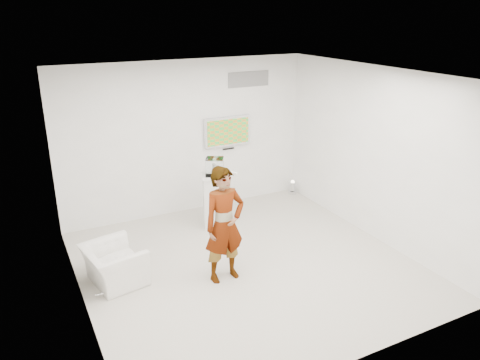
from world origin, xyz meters
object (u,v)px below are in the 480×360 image
(person, at_px, (224,225))
(pedestal, at_px, (215,200))
(floor_uplight, at_px, (292,187))
(armchair, at_px, (114,265))
(tv, at_px, (227,131))

(person, xyz_separation_m, pedestal, (0.64, 1.75, -0.38))
(pedestal, relative_size, floor_uplight, 3.40)
(armchair, xyz_separation_m, pedestal, (2.16, 1.11, 0.22))
(tv, relative_size, pedestal, 0.99)
(armchair, height_order, pedestal, pedestal)
(armchair, distance_m, pedestal, 2.44)
(armchair, distance_m, floor_uplight, 4.70)
(person, relative_size, floor_uplight, 5.98)
(tv, bearing_deg, person, -116.65)
(person, xyz_separation_m, armchair, (-1.52, 0.65, -0.60))
(tv, xyz_separation_m, armchair, (-2.84, -1.98, -1.26))
(tv, height_order, person, tv)
(floor_uplight, bearing_deg, tv, 172.94)
(pedestal, bearing_deg, floor_uplight, 17.54)
(tv, bearing_deg, floor_uplight, -7.06)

